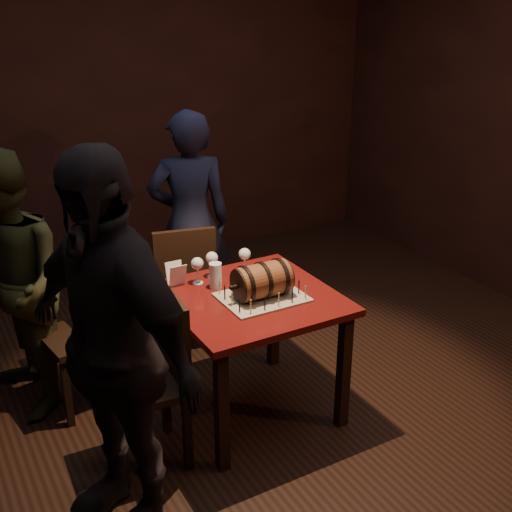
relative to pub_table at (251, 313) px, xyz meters
name	(u,v)px	position (x,y,z in m)	size (l,w,h in m)	color
room_shell	(263,179)	(0.08, 0.01, 0.76)	(5.04, 5.04, 2.80)	black
pub_table	(251,313)	(0.00, 0.00, 0.00)	(0.90, 0.90, 0.75)	#450B0B
cake_board	(262,297)	(0.04, -0.06, 0.12)	(0.45, 0.35, 0.01)	#A29A82
barrel_cake	(262,280)	(0.04, -0.06, 0.22)	(0.36, 0.21, 0.21)	brown
birthday_candles	(262,290)	(0.04, -0.06, 0.16)	(0.40, 0.30, 0.09)	#E9E18B
wine_glass_left	(197,265)	(-0.19, 0.29, 0.23)	(0.07, 0.07, 0.16)	silver
wine_glass_mid	(212,259)	(-0.08, 0.33, 0.23)	(0.07, 0.07, 0.16)	silver
wine_glass_right	(245,255)	(0.12, 0.28, 0.23)	(0.07, 0.07, 0.16)	silver
pint_of_ale	(216,276)	(-0.12, 0.19, 0.18)	(0.07, 0.07, 0.15)	silver
menu_card	(176,275)	(-0.30, 0.33, 0.17)	(0.10, 0.05, 0.13)	white
chair_back	(183,283)	(-0.07, 0.80, -0.12)	(0.48, 0.48, 0.93)	black
chair_left_rear	(91,321)	(-0.75, 0.58, -0.12)	(0.45, 0.45, 0.93)	black
chair_left_front	(157,370)	(-0.61, -0.11, -0.12)	(0.42, 0.42, 0.93)	black
person_back	(190,222)	(0.15, 1.16, 0.16)	(0.58, 0.38, 1.60)	#1B1D36
person_left_rear	(9,288)	(-1.16, 0.69, 0.14)	(0.76, 0.59, 1.56)	#373A1D
person_left_front	(110,350)	(-0.93, -0.43, 0.26)	(1.05, 0.44, 1.79)	black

